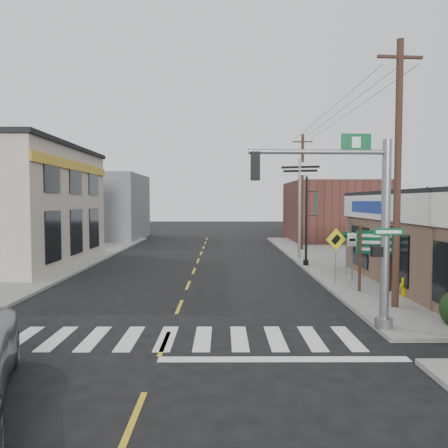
{
  "coord_description": "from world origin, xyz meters",
  "views": [
    {
      "loc": [
        1.53,
        -11.39,
        3.77
      ],
      "look_at": [
        1.61,
        7.09,
        2.8
      ],
      "focal_mm": 35.0,
      "sensor_mm": 36.0,
      "label": 1
    }
  ],
  "objects_px": {
    "lamp_post": "(307,212)",
    "utility_pole_near": "(398,172)",
    "guide_sign": "(376,249)",
    "utility_pole_far": "(302,191)",
    "dance_center_sign": "(300,182)",
    "bare_tree": "(447,196)",
    "traffic_signal_pole": "(363,213)",
    "fire_hydrant": "(405,286)"
  },
  "relations": [
    {
      "from": "guide_sign",
      "to": "utility_pole_far",
      "type": "distance_m",
      "value": 15.67
    },
    {
      "from": "utility_pole_near",
      "to": "utility_pole_far",
      "type": "relative_size",
      "value": 1.05
    },
    {
      "from": "bare_tree",
      "to": "utility_pole_far",
      "type": "relative_size",
      "value": 0.57
    },
    {
      "from": "bare_tree",
      "to": "traffic_signal_pole",
      "type": "bearing_deg",
      "value": -135.71
    },
    {
      "from": "guide_sign",
      "to": "fire_hydrant",
      "type": "height_order",
      "value": "guide_sign"
    },
    {
      "from": "guide_sign",
      "to": "utility_pole_near",
      "type": "distance_m",
      "value": 3.88
    },
    {
      "from": "fire_hydrant",
      "to": "bare_tree",
      "type": "xyz_separation_m",
      "value": [
        1.86,
        0.63,
        3.44
      ]
    },
    {
      "from": "lamp_post",
      "to": "dance_center_sign",
      "type": "relative_size",
      "value": 0.82
    },
    {
      "from": "guide_sign",
      "to": "utility_pole_near",
      "type": "bearing_deg",
      "value": -80.29
    },
    {
      "from": "dance_center_sign",
      "to": "utility_pole_far",
      "type": "height_order",
      "value": "utility_pole_far"
    },
    {
      "from": "guide_sign",
      "to": "utility_pole_far",
      "type": "relative_size",
      "value": 0.31
    },
    {
      "from": "bare_tree",
      "to": "lamp_post",
      "type": "bearing_deg",
      "value": 117.91
    },
    {
      "from": "traffic_signal_pole",
      "to": "lamp_post",
      "type": "bearing_deg",
      "value": 83.66
    },
    {
      "from": "lamp_post",
      "to": "utility_pole_far",
      "type": "xyz_separation_m",
      "value": [
        1.19,
        8.19,
        1.39
      ]
    },
    {
      "from": "utility_pole_far",
      "to": "dance_center_sign",
      "type": "bearing_deg",
      "value": -101.69
    },
    {
      "from": "fire_hydrant",
      "to": "bare_tree",
      "type": "distance_m",
      "value": 3.96
    },
    {
      "from": "dance_center_sign",
      "to": "bare_tree",
      "type": "height_order",
      "value": "dance_center_sign"
    },
    {
      "from": "dance_center_sign",
      "to": "bare_tree",
      "type": "xyz_separation_m",
      "value": [
        3.86,
        -10.88,
        -0.99
      ]
    },
    {
      "from": "fire_hydrant",
      "to": "guide_sign",
      "type": "bearing_deg",
      "value": 130.57
    },
    {
      "from": "traffic_signal_pole",
      "to": "utility_pole_near",
      "type": "height_order",
      "value": "utility_pole_near"
    },
    {
      "from": "traffic_signal_pole",
      "to": "dance_center_sign",
      "type": "xyz_separation_m",
      "value": [
        0.96,
        15.58,
        1.53
      ]
    },
    {
      "from": "traffic_signal_pole",
      "to": "lamp_post",
      "type": "xyz_separation_m",
      "value": [
        0.82,
        12.25,
        -0.26
      ]
    },
    {
      "from": "guide_sign",
      "to": "bare_tree",
      "type": "relative_size",
      "value": 0.54
    },
    {
      "from": "fire_hydrant",
      "to": "utility_pole_far",
      "type": "height_order",
      "value": "utility_pole_far"
    },
    {
      "from": "guide_sign",
      "to": "utility_pole_far",
      "type": "height_order",
      "value": "utility_pole_far"
    },
    {
      "from": "bare_tree",
      "to": "utility_pole_near",
      "type": "relative_size",
      "value": 0.54
    },
    {
      "from": "lamp_post",
      "to": "utility_pole_near",
      "type": "relative_size",
      "value": 0.58
    },
    {
      "from": "fire_hydrant",
      "to": "bare_tree",
      "type": "bearing_deg",
      "value": 18.57
    },
    {
      "from": "fire_hydrant",
      "to": "utility_pole_far",
      "type": "xyz_separation_m",
      "value": [
        -0.94,
        16.37,
        4.02
      ]
    },
    {
      "from": "guide_sign",
      "to": "dance_center_sign",
      "type": "distance_m",
      "value": 11.08
    },
    {
      "from": "traffic_signal_pole",
      "to": "guide_sign",
      "type": "bearing_deg",
      "value": 64.19
    },
    {
      "from": "lamp_post",
      "to": "dance_center_sign",
      "type": "height_order",
      "value": "dance_center_sign"
    },
    {
      "from": "fire_hydrant",
      "to": "utility_pole_near",
      "type": "height_order",
      "value": "utility_pole_near"
    },
    {
      "from": "traffic_signal_pole",
      "to": "utility_pole_near",
      "type": "xyz_separation_m",
      "value": [
        1.96,
        2.46,
        1.34
      ]
    },
    {
      "from": "fire_hydrant",
      "to": "utility_pole_near",
      "type": "relative_size",
      "value": 0.08
    },
    {
      "from": "guide_sign",
      "to": "bare_tree",
      "type": "distance_m",
      "value": 3.42
    },
    {
      "from": "fire_hydrant",
      "to": "dance_center_sign",
      "type": "xyz_separation_m",
      "value": [
        -2.0,
        11.51,
        4.43
      ]
    },
    {
      "from": "dance_center_sign",
      "to": "utility_pole_far",
      "type": "bearing_deg",
      "value": 94.99
    },
    {
      "from": "dance_center_sign",
      "to": "utility_pole_near",
      "type": "xyz_separation_m",
      "value": [
        1.0,
        -13.12,
        -0.19
      ]
    },
    {
      "from": "traffic_signal_pole",
      "to": "lamp_post",
      "type": "distance_m",
      "value": 12.28
    },
    {
      "from": "fire_hydrant",
      "to": "traffic_signal_pole",
      "type": "bearing_deg",
      "value": -125.97
    },
    {
      "from": "lamp_post",
      "to": "utility_pole_far",
      "type": "distance_m",
      "value": 8.4
    }
  ]
}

